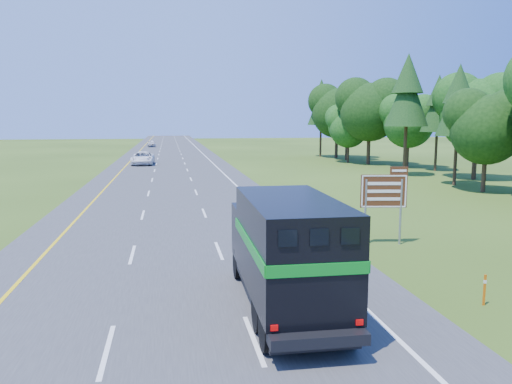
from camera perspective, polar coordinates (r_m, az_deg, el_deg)
road at (r=60.26m, az=-9.70°, el=2.72°), size 15.00×260.00×0.04m
lane_markings at (r=60.26m, az=-9.70°, el=2.74°), size 11.15×260.00×0.01m
tree_wall_right at (r=47.82m, az=23.54°, el=7.95°), size 16.00×100.00×12.00m
horse_truck at (r=14.82m, az=3.43°, el=-6.51°), size 2.59×7.81×3.44m
white_suv at (r=65.38m, az=-12.82°, el=3.79°), size 2.87×5.98×1.64m
far_car at (r=109.45m, az=-11.87°, el=5.45°), size 2.00×4.27×1.41m
exit_sign at (r=23.29m, az=14.48°, el=-0.25°), size 2.09×0.40×3.58m
delineator at (r=17.04m, az=24.66°, el=-10.03°), size 0.08×0.04×0.98m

